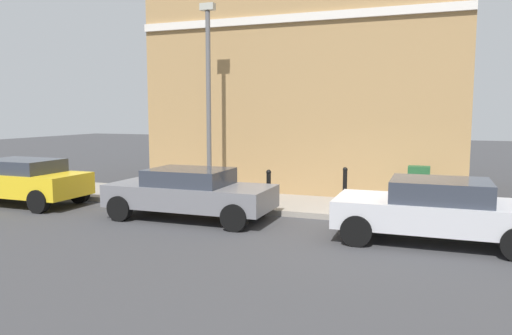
# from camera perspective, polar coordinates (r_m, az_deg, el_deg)

# --- Properties ---
(ground) EXTENTS (80.00, 80.00, 0.00)m
(ground) POSITION_cam_1_polar(r_m,az_deg,el_deg) (11.63, 14.38, -7.19)
(ground) COLOR #38383A
(sidewalk) EXTENTS (2.53, 30.00, 0.15)m
(sidewalk) POSITION_cam_1_polar(r_m,az_deg,el_deg) (15.23, -7.85, -3.53)
(sidewalk) COLOR gray
(sidewalk) RESTS_ON ground
(corner_building) EXTENTS (7.04, 10.22, 9.71)m
(corner_building) POSITION_cam_1_polar(r_m,az_deg,el_deg) (18.54, 7.29, 13.09)
(corner_building) COLOR #9E7A4C
(corner_building) RESTS_ON ground
(car_silver) EXTENTS (1.91, 4.04, 1.33)m
(car_silver) POSITION_cam_1_polar(r_m,az_deg,el_deg) (10.78, 20.28, -4.62)
(car_silver) COLOR #B7B7BC
(car_silver) RESTS_ON ground
(car_grey) EXTENTS (1.86, 4.22, 1.29)m
(car_grey) POSITION_cam_1_polar(r_m,az_deg,el_deg) (12.46, -7.73, -2.89)
(car_grey) COLOR slate
(car_grey) RESTS_ON ground
(car_yellow) EXTENTS (1.82, 4.20, 1.34)m
(car_yellow) POSITION_cam_1_polar(r_m,az_deg,el_deg) (15.93, -26.03, -1.33)
(car_yellow) COLOR gold
(car_yellow) RESTS_ON ground
(utility_cabinet) EXTENTS (0.46, 0.61, 1.15)m
(utility_cabinet) POSITION_cam_1_polar(r_m,az_deg,el_deg) (13.54, 18.49, -2.46)
(utility_cabinet) COLOR #1E4C28
(utility_cabinet) RESTS_ON sidewalk
(bollard_near_cabinet) EXTENTS (0.14, 0.14, 1.04)m
(bollard_near_cabinet) POSITION_cam_1_polar(r_m,az_deg,el_deg) (13.83, 10.38, -1.94)
(bollard_near_cabinet) COLOR black
(bollard_near_cabinet) RESTS_ON sidewalk
(bollard_far_kerb) EXTENTS (0.14, 0.14, 1.04)m
(bollard_far_kerb) POSITION_cam_1_polar(r_m,az_deg,el_deg) (13.02, 1.49, -2.36)
(bollard_far_kerb) COLOR black
(bollard_far_kerb) RESTS_ON sidewalk
(lamppost) EXTENTS (0.20, 0.44, 5.72)m
(lamppost) POSITION_cam_1_polar(r_m,az_deg,el_deg) (14.70, -5.59, 8.78)
(lamppost) COLOR #59595B
(lamppost) RESTS_ON sidewalk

